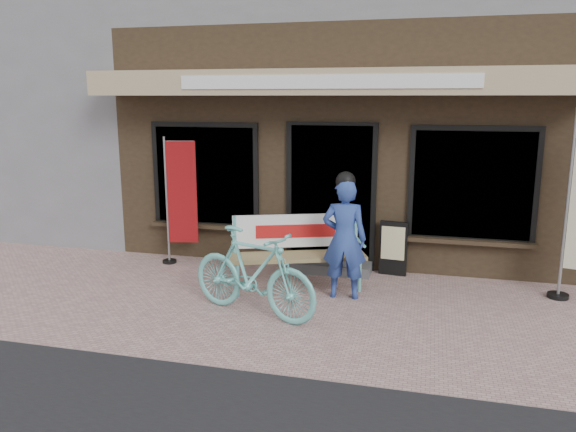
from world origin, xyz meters
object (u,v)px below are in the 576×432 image
(bicycle, at_px, (253,272))
(menu_stand, at_px, (393,248))
(bench, at_px, (297,246))
(nobori_red, at_px, (180,199))
(person, at_px, (344,237))

(bicycle, bearing_deg, menu_stand, -17.76)
(bench, relative_size, bicycle, 1.06)
(bench, height_order, nobori_red, nobori_red)
(person, bearing_deg, nobori_red, 158.34)
(bench, distance_m, bicycle, 1.15)
(menu_stand, bearing_deg, nobori_red, -169.95)
(bicycle, height_order, nobori_red, nobori_red)
(nobori_red, xyz_separation_m, menu_stand, (3.24, 0.21, -0.61))
(person, relative_size, nobori_red, 0.84)
(menu_stand, bearing_deg, person, -110.46)
(bicycle, relative_size, nobori_red, 0.89)
(bench, xyz_separation_m, menu_stand, (1.24, 0.86, -0.17))
(nobori_red, bearing_deg, bench, -31.13)
(menu_stand, bearing_deg, bench, -138.93)
(bicycle, height_order, menu_stand, bicycle)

